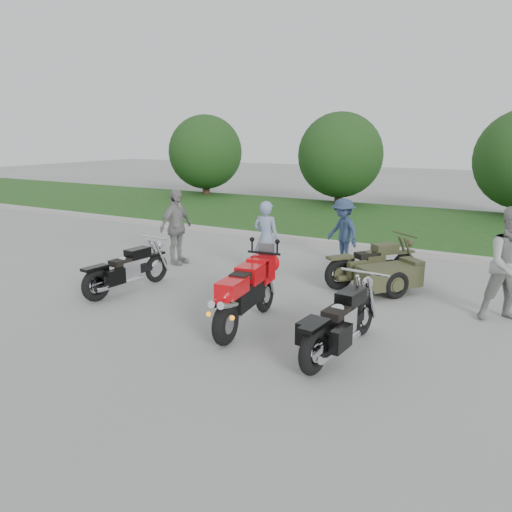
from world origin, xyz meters
The scene contains 13 objects.
ground centered at (0.00, 0.00, 0.00)m, with size 80.00×80.00×0.00m, color #9D9D98.
curb centered at (0.00, 6.00, 0.07)m, with size 60.00×0.30×0.15m, color #A7A49D.
grass_strip centered at (0.00, 10.15, 0.07)m, with size 60.00×8.00×0.14m, color #366121.
tree_far_left centered at (-10.00, 13.50, 2.19)m, with size 3.60×3.60×4.00m.
tree_mid_left centered at (-3.00, 13.50, 2.19)m, with size 3.60×3.60×4.00m.
sportbike_red centered at (0.63, -0.45, 0.62)m, with size 0.52×2.22×1.05m.
cruiser_left centered at (-2.45, -0.02, 0.43)m, with size 0.44×2.17×0.83m.
cruiser_right centered at (2.31, -0.69, 0.45)m, with size 0.45×2.27×0.87m.
cruiser_sidecar centered at (1.98, 2.56, 0.41)m, with size 1.84×2.09×0.87m.
person_stripe centered at (-0.59, 2.47, 0.84)m, with size 0.61×0.40×1.68m, color #7C8AA9.
person_grey centered at (4.32, 2.03, 0.98)m, with size 0.95×0.74×1.95m, color gray.
person_denim centered at (0.53, 4.30, 0.80)m, with size 1.03×0.59×1.60m, color navy.
person_back centered at (-2.96, 2.28, 0.91)m, with size 1.07×0.44×1.82m, color gray.
Camera 1 is at (4.57, -7.05, 3.12)m, focal length 35.00 mm.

